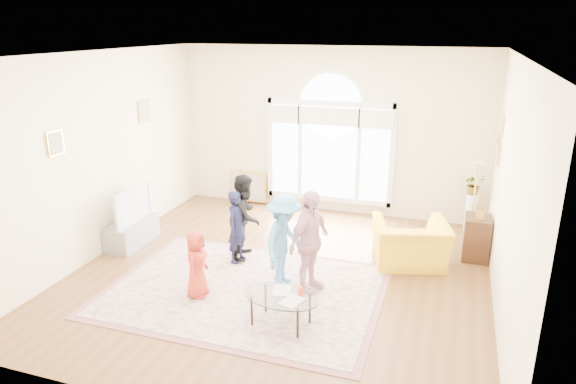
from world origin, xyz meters
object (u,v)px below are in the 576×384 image
(area_rug, at_px, (245,290))
(television, at_px, (130,204))
(coffee_table, at_px, (281,297))
(armchair, at_px, (410,244))
(tv_console, at_px, (132,232))

(area_rug, relative_size, television, 3.49)
(coffee_table, bearing_deg, area_rug, 147.61)
(coffee_table, relative_size, armchair, 0.97)
(coffee_table, bearing_deg, television, 161.92)
(television, height_order, armchair, television)
(area_rug, xyz_separation_m, television, (-2.44, 0.91, 0.71))
(area_rug, bearing_deg, tv_console, 159.53)
(television, relative_size, coffee_table, 0.97)
(coffee_table, height_order, armchair, armchair)
(armchair, bearing_deg, area_rug, 20.59)
(area_rug, distance_m, armchair, 2.65)
(television, height_order, coffee_table, television)
(tv_console, relative_size, television, 0.97)
(coffee_table, bearing_deg, armchair, 66.90)
(television, bearing_deg, tv_console, 180.00)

